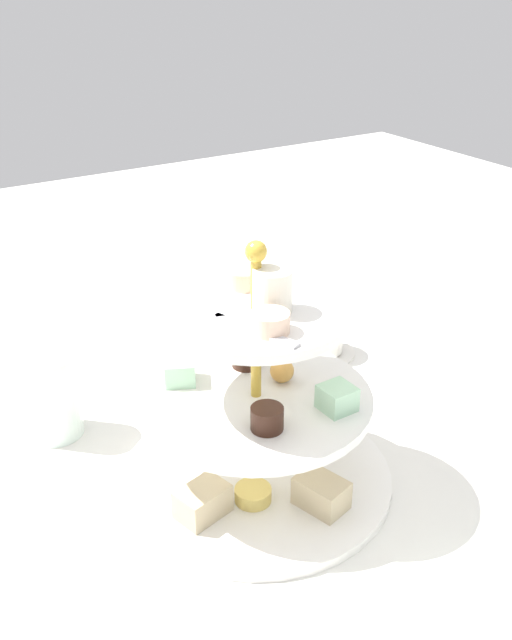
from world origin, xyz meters
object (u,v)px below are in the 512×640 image
(water_glass_short_left, at_px, (213,332))
(teacup_with_saucer, at_px, (322,338))
(tiered_serving_stand, at_px, (256,418))
(butter_knife_right, at_px, (494,405))
(water_glass_mid_back, at_px, (52,395))

(water_glass_short_left, bearing_deg, teacup_with_saucer, 60.23)
(tiered_serving_stand, xyz_separation_m, butter_knife_right, (0.03, 0.31, -0.08))
(tiered_serving_stand, xyz_separation_m, water_glass_short_left, (-0.25, 0.09, -0.04))
(tiered_serving_stand, bearing_deg, butter_knife_right, 83.96)
(tiered_serving_stand, relative_size, teacup_with_saucer, 3.07)
(tiered_serving_stand, bearing_deg, water_glass_short_left, 160.80)
(tiered_serving_stand, bearing_deg, teacup_with_saucer, 129.81)
(teacup_with_saucer, xyz_separation_m, water_glass_mid_back, (-0.01, -0.36, 0.03))
(water_glass_short_left, relative_size, teacup_with_saucer, 0.78)
(water_glass_short_left, xyz_separation_m, butter_knife_right, (0.29, 0.23, -0.03))
(water_glass_mid_back, bearing_deg, water_glass_short_left, 104.87)
(water_glass_mid_back, bearing_deg, tiered_serving_stand, 37.96)
(tiered_serving_stand, relative_size, water_glass_short_left, 3.93)
(tiered_serving_stand, distance_m, teacup_with_saucer, 0.29)
(tiered_serving_stand, relative_size, butter_knife_right, 1.63)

